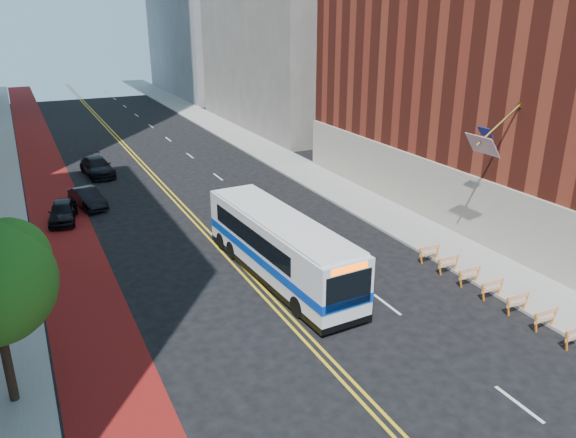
% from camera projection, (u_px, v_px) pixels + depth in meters
% --- Properties ---
extents(ground, '(160.00, 160.00, 0.00)m').
position_uv_depth(ground, '(375.00, 410.00, 19.66)').
color(ground, black).
rests_on(ground, ground).
extents(sidewalk_right, '(4.00, 140.00, 0.15)m').
position_uv_depth(sidewalk_right, '(295.00, 166.00, 49.79)').
color(sidewalk_right, gray).
rests_on(sidewalk_right, ground).
extents(bus_lane_paint, '(3.60, 140.00, 0.01)m').
position_uv_depth(bus_lane_paint, '(53.00, 198.00, 41.54)').
color(bus_lane_paint, maroon).
rests_on(bus_lane_paint, ground).
extents(center_line_inner, '(0.14, 140.00, 0.01)m').
position_uv_depth(center_line_inner, '(159.00, 185.00, 44.80)').
color(center_line_inner, gold).
rests_on(center_line_inner, ground).
extents(center_line_outer, '(0.14, 140.00, 0.01)m').
position_uv_depth(center_line_outer, '(163.00, 184.00, 44.95)').
color(center_line_outer, gold).
rests_on(center_line_outer, ground).
extents(lane_dashes, '(0.14, 98.20, 0.01)m').
position_uv_depth(lane_dashes, '(190.00, 156.00, 53.57)').
color(lane_dashes, silver).
rests_on(lane_dashes, ground).
extents(brick_building, '(18.73, 36.00, 22.00)m').
position_uv_depth(brick_building, '(568.00, 47.00, 34.92)').
color(brick_building, maroon).
rests_on(brick_building, ground).
extents(construction_barriers, '(1.42, 10.91, 1.00)m').
position_uv_depth(construction_barriers, '(504.00, 294.00, 26.26)').
color(construction_barriers, orange).
rests_on(construction_barriers, ground).
extents(transit_bus, '(3.35, 12.36, 3.36)m').
position_uv_depth(transit_bus, '(279.00, 246.00, 28.87)').
color(transit_bus, silver).
rests_on(transit_bus, ground).
extents(car_a, '(2.33, 4.30, 1.39)m').
position_uv_depth(car_a, '(63.00, 211.00, 36.85)').
color(car_a, black).
rests_on(car_a, ground).
extents(car_b, '(2.35, 4.33, 1.35)m').
position_uv_depth(car_b, '(88.00, 198.00, 39.49)').
color(car_b, black).
rests_on(car_b, ground).
extents(car_c, '(2.59, 5.30, 1.48)m').
position_uv_depth(car_c, '(97.00, 167.00, 47.08)').
color(car_c, black).
rests_on(car_c, ground).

